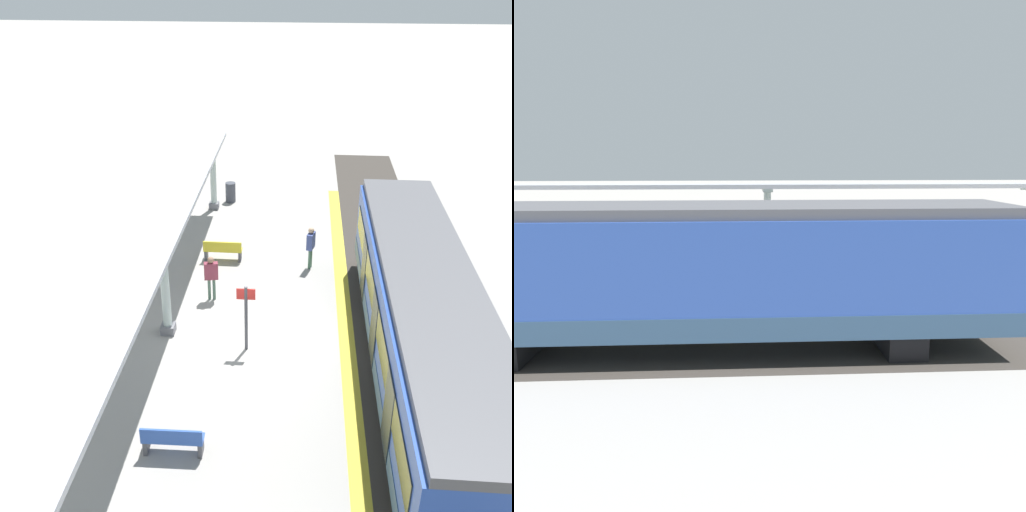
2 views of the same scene
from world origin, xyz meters
TOP-DOWN VIEW (x-y plane):
  - ground_plane at (0.00, 0.00)m, footprint 176.00×176.00m
  - tactile_edge_strip at (-2.94, 0.00)m, footprint 0.50×26.26m
  - trackbed at (-4.79, 0.00)m, footprint 3.20×38.26m
  - train_near_carriage at (-4.78, 1.78)m, footprint 2.65×14.09m
  - canopy_pillar_nearest at (2.74, -10.37)m, footprint 1.10×0.44m
  - canopy_pillar_second at (2.74, 0.03)m, footprint 1.10×0.44m
  - canopy_beam at (2.74, -0.08)m, footprint 1.20×21.38m
  - bench_near_end at (1.53, 5.19)m, footprint 1.51×0.46m
  - bench_mid_platform at (1.64, -5.10)m, footprint 1.50×0.45m
  - trash_bin at (2.06, -11.28)m, footprint 0.48×0.48m
  - platform_info_sign at (0.17, 0.71)m, footprint 0.56×0.10m
  - passenger_waiting_near_edge at (-1.77, -4.76)m, footprint 0.35×0.53m
  - passenger_by_the_benches at (1.64, -2.14)m, footprint 0.51×0.30m

SIDE VIEW (x-z plane):
  - ground_plane at x=0.00m, z-range 0.00..0.00m
  - trackbed at x=-4.79m, z-range 0.00..0.01m
  - tactile_edge_strip at x=-2.94m, z-range 0.00..0.01m
  - bench_near_end at x=1.53m, z-range 0.01..0.87m
  - bench_mid_platform at x=1.64m, z-range 0.01..0.87m
  - trash_bin at x=2.06m, z-range 0.00..0.96m
  - passenger_by_the_benches at x=1.64m, z-range 0.21..1.86m
  - passenger_waiting_near_edge at x=-1.77m, z-range 0.21..1.90m
  - platform_info_sign at x=0.17m, z-range 0.23..2.43m
  - canopy_pillar_nearest at x=2.74m, z-range 0.03..3.43m
  - canopy_pillar_second at x=2.74m, z-range 0.03..3.43m
  - train_near_carriage at x=-4.78m, z-range 0.09..3.57m
  - canopy_beam at x=2.74m, z-range 3.41..3.57m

